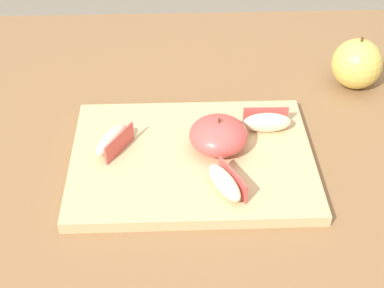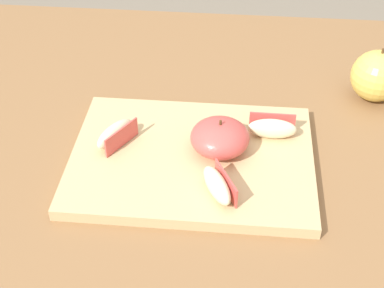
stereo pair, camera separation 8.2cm
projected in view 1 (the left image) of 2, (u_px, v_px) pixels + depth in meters
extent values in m
cube|color=brown|center=(164.00, 149.00, 0.89)|extent=(1.49, 0.88, 0.03)
cube|color=tan|center=(192.00, 159.00, 0.84)|extent=(0.35, 0.26, 0.02)
ellipsoid|color=#D14C47|center=(219.00, 135.00, 0.83)|extent=(0.09, 0.09, 0.05)
cylinder|color=#4C3319|center=(219.00, 121.00, 0.81)|extent=(0.00, 0.00, 0.01)
ellipsoid|color=beige|center=(112.00, 140.00, 0.83)|extent=(0.06, 0.08, 0.03)
cube|color=#D14C47|center=(120.00, 143.00, 0.83)|extent=(0.04, 0.06, 0.03)
ellipsoid|color=beige|center=(224.00, 183.00, 0.76)|extent=(0.05, 0.08, 0.03)
cube|color=#D14C47|center=(233.00, 180.00, 0.77)|extent=(0.03, 0.06, 0.03)
ellipsoid|color=beige|center=(267.00, 121.00, 0.87)|extent=(0.07, 0.02, 0.03)
cube|color=#D14C47|center=(266.00, 116.00, 0.88)|extent=(0.07, 0.00, 0.03)
sphere|color=#DBBC51|center=(357.00, 64.00, 0.98)|extent=(0.09, 0.09, 0.09)
cylinder|color=#4C3319|center=(362.00, 40.00, 0.95)|extent=(0.00, 0.00, 0.01)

